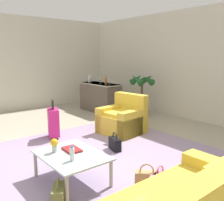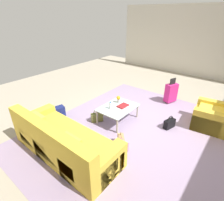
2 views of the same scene
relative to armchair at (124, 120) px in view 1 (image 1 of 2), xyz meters
name	(u,v)px [view 1 (image 1 of 2)]	position (x,y,z in m)	size (l,w,h in m)	color
ground_plane	(86,163)	(0.91, -1.67, -0.30)	(12.00, 12.00, 0.00)	#A89E89
wall_back	(215,66)	(0.91, 2.39, 1.25)	(10.24, 0.12, 3.10)	beige
area_rug	(118,172)	(1.51, -1.47, -0.30)	(5.20, 4.40, 0.01)	#9984A3
armchair	(124,120)	(0.00, 0.00, 0.00)	(1.00, 0.96, 0.91)	gold
coffee_table	(71,157)	(1.31, -2.17, 0.07)	(1.06, 0.79, 0.42)	silver
water_bottle	(72,154)	(1.51, -2.27, 0.21)	(0.06, 0.06, 0.20)	silver
coffee_table_book	(72,149)	(1.19, -2.09, 0.13)	(0.31, 0.20, 0.03)	maroon
flower_vase	(54,144)	(1.09, -2.32, 0.24)	(0.11, 0.11, 0.21)	#B2B7BC
bar_console	(100,97)	(-2.19, 0.93, 0.17)	(1.57, 0.63, 0.92)	brown
wine_glass_leftmost	(91,79)	(-2.73, 0.96, 0.73)	(0.08, 0.08, 0.15)	silver
wine_glass_left_of_centre	(100,80)	(-2.19, 0.94, 0.73)	(0.08, 0.08, 0.15)	silver
wine_glass_right_of_centre	(109,81)	(-1.66, 0.88, 0.73)	(0.08, 0.08, 0.15)	silver
wine_bottle_clear	(89,79)	(-2.63, 0.81, 0.74)	(0.07, 0.07, 0.30)	silver
wine_bottle_amber	(106,81)	(-1.73, 0.81, 0.74)	(0.07, 0.07, 0.30)	brown
suitcase_magenta	(53,122)	(-0.69, -1.47, 0.05)	(0.45, 0.34, 0.85)	#D12375
handbag_tan	(147,179)	(2.12, -1.46, -0.17)	(0.33, 0.32, 0.36)	tan
handbag_olive	(59,195)	(1.71, -2.59, -0.17)	(0.34, 0.29, 0.36)	olive
handbag_pink	(159,181)	(2.26, -1.37, -0.17)	(0.20, 0.34, 0.36)	pink
handbag_black	(115,144)	(0.75, -0.90, -0.17)	(0.35, 0.22, 0.36)	black
potted_palm	(142,94)	(-0.89, 1.53, 0.38)	(0.64, 0.64, 1.31)	#514C56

